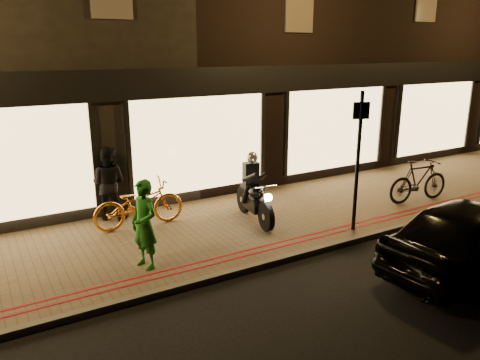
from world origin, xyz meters
name	(u,v)px	position (x,y,z in m)	size (l,w,h in m)	color
ground	(291,261)	(0.00, 0.00, 0.00)	(90.00, 90.00, 0.00)	black
sidewalk	(239,226)	(0.00, 2.00, 0.06)	(50.00, 4.00, 0.12)	brown
kerb_stone	(290,258)	(0.00, 0.05, 0.06)	(50.00, 0.14, 0.12)	#59544C
red_kerb_lines	(275,245)	(0.00, 0.55, 0.12)	(50.00, 0.26, 0.01)	maroon
building_row	(131,38)	(0.00, 8.99, 4.25)	(48.00, 10.11, 8.50)	black
motorcycle	(254,195)	(0.40, 2.01, 0.73)	(0.66, 1.93, 1.59)	black
sign_post	(358,155)	(1.97, 0.41, 1.80)	(0.34, 0.16, 3.00)	black
bicycle_gold	(139,204)	(-1.99, 2.95, 0.65)	(0.70, 2.01, 1.06)	orange
bicycle_dark	(419,181)	(4.76, 1.01, 0.67)	(0.52, 1.85, 1.11)	black
person_green	(144,225)	(-2.55, 0.97, 0.94)	(0.59, 0.39, 1.63)	#1F741F
person_dark	(108,183)	(-2.41, 3.80, 0.98)	(0.83, 0.65, 1.71)	black
parked_car	(474,235)	(2.62, -1.95, 0.69)	(1.63, 4.05, 1.38)	black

